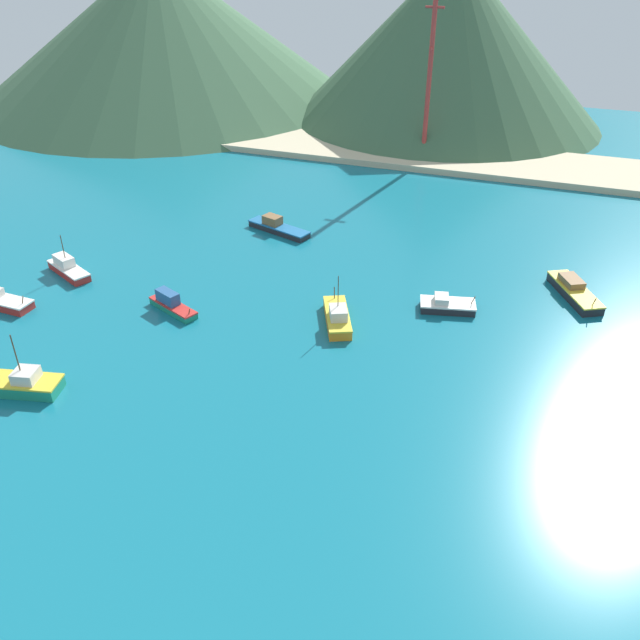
{
  "coord_description": "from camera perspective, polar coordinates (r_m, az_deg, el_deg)",
  "views": [
    {
      "loc": [
        17.1,
        -17.92,
        42.4
      ],
      "look_at": [
        -5.25,
        44.06,
        2.14
      ],
      "focal_mm": 37.23,
      "sensor_mm": 36.0,
      "label": 1
    }
  ],
  "objects": [
    {
      "name": "ground",
      "position": [
        66.39,
        0.15,
        -8.54
      ],
      "size": [
        260.0,
        280.0,
        0.5
      ],
      "color": "#146B7F"
    },
    {
      "name": "fishing_boat_0",
      "position": [
        75.74,
        -24.39,
        -5.0
      ],
      "size": [
        9.29,
        5.09,
        6.98
      ],
      "color": "#198466",
      "rests_on": "ground"
    },
    {
      "name": "fishing_boat_2",
      "position": [
        84.65,
        10.85,
        1.28
      ],
      "size": [
        7.38,
        4.61,
        2.13
      ],
      "color": "#232328",
      "rests_on": "ground"
    },
    {
      "name": "fishing_boat_5",
      "position": [
        97.98,
        -20.87,
        4.19
      ],
      "size": [
        8.43,
        5.71,
        5.8
      ],
      "color": "red",
      "rests_on": "ground"
    },
    {
      "name": "fishing_boat_9",
      "position": [
        80.23,
        1.51,
        0.29
      ],
      "size": [
        6.04,
        8.99,
        6.65
      ],
      "color": "orange",
      "rests_on": "ground"
    },
    {
      "name": "fishing_boat_11",
      "position": [
        92.19,
        21.0,
        2.36
      ],
      "size": [
        7.51,
        10.55,
        2.54
      ],
      "color": "#232328",
      "rests_on": "ground"
    },
    {
      "name": "fishing_boat_12",
      "position": [
        84.98,
        -12.66,
        1.35
      ],
      "size": [
        7.79,
        4.81,
        2.44
      ],
      "color": "#198466",
      "rests_on": "ground"
    },
    {
      "name": "fishing_boat_14",
      "position": [
        104.94,
        -3.66,
        7.98
      ],
      "size": [
        11.12,
        5.86,
        2.35
      ],
      "color": "#232328",
      "rests_on": "ground"
    },
    {
      "name": "beach_strip",
      "position": [
        140.09,
        12.24,
        13.37
      ],
      "size": [
        247.0,
        19.12,
        1.2
      ],
      "primitive_type": "cube",
      "color": "#C6B793",
      "rests_on": "ground"
    },
    {
      "name": "hill_west",
      "position": [
        188.33,
        -13.45,
        23.1
      ],
      "size": [
        99.55,
        99.55,
        35.23
      ],
      "color": "#3D6042",
      "rests_on": "ground"
    },
    {
      "name": "hill_central",
      "position": [
        165.68,
        11.03,
        22.58
      ],
      "size": [
        72.97,
        72.97,
        36.77
      ],
      "color": "#3D6042",
      "rests_on": "ground"
    },
    {
      "name": "radio_tower",
      "position": [
        134.33,
        9.43,
        20.43
      ],
      "size": [
        3.46,
        2.77,
        34.64
      ],
      "color": "#B7332D",
      "rests_on": "ground"
    }
  ]
}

